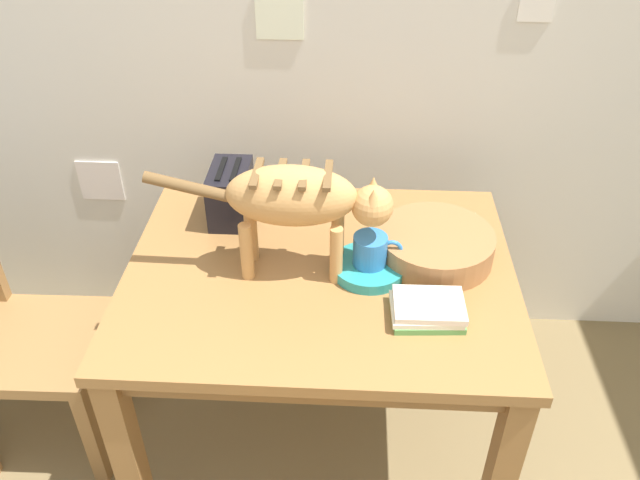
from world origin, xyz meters
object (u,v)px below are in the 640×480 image
Objects in this scene: coffee_mug at (371,250)px; book_stack at (427,310)px; toaster at (231,193)px; wooden_chair_far at (24,338)px; saucer_bowl at (369,267)px; magazine at (437,232)px; cat at (300,200)px; dining_table at (320,294)px; wicker_basket at (436,245)px.

book_stack is (0.15, -0.18, -0.05)m from coffee_mug.
wooden_chair_far is at bearing -156.56° from toaster.
coffee_mug is at bearing -30.72° from toaster.
saucer_bowl is 0.74× the size of magazine.
cat is 0.44m from book_stack.
dining_table is 0.33m from cat.
saucer_bowl is 0.06m from coffee_mug.
cat is 3.31× the size of toaster.
saucer_bowl is 1.09× the size of book_stack.
wicker_basket is 1.32m from wooden_chair_far.
wooden_chair_far reaches higher than wicker_basket.
book_stack is at bearing -50.41° from saucer_bowl.
wicker_basket is at bearing 22.91° from coffee_mug.
cat is 1.03m from wooden_chair_far.
saucer_bowl is at bearing 180.00° from coffee_mug.
toaster is (-0.43, 0.26, 0.07)m from saucer_bowl.
book_stack is 0.26m from wicker_basket.
wicker_basket is 0.36× the size of wooden_chair_far.
saucer_bowl is at bearing 90.00° from cat.
saucer_bowl is at bearing 90.23° from wooden_chair_far.
wooden_chair_far is at bearing -87.89° from cat.
cat reaches higher than wooden_chair_far.
dining_table is at bearing -40.63° from toaster.
magazine is at bearing 29.05° from dining_table.
cat is 0.29m from saucer_bowl.
wicker_basket is (0.38, 0.08, -0.19)m from cat.
book_stack is (0.29, -0.19, 0.12)m from dining_table.
dining_table is 1.67× the size of cat.
toaster is (-0.29, 0.25, 0.18)m from dining_table.
toaster is 0.22× the size of wooden_chair_far.
wicker_basket is at bearing -16.01° from toaster.
magazine is 0.65m from toaster.
cat is 0.43m from wicker_basket.
wicker_basket reaches higher than dining_table.
book_stack reaches higher than dining_table.
cat reaches higher than dining_table.
wicker_basket reaches higher than saucer_bowl.
dining_table is at bearing -154.96° from magazine.
magazine is at bearing 80.96° from book_stack.
toaster is (-0.24, 0.26, -0.15)m from cat.
wooden_chair_far is (-0.64, -0.28, -0.38)m from toaster.
dining_table is at bearing -167.72° from wicker_basket.
dining_table is 0.41m from magazine.
wicker_basket is (0.33, 0.07, 0.14)m from dining_table.
dining_table is 0.18m from saucer_bowl.
dining_table is 0.96m from wooden_chair_far.
cat is at bearing 151.90° from book_stack.
dining_table is 1.20× the size of wooden_chair_far.
saucer_bowl is 0.51m from toaster.
saucer_bowl is 0.29m from magazine.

